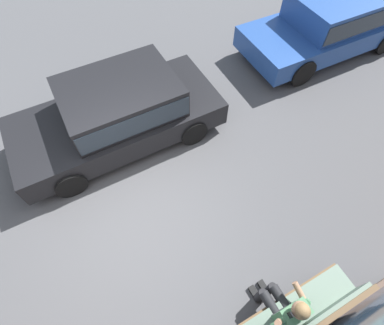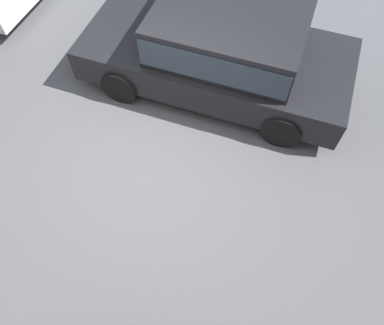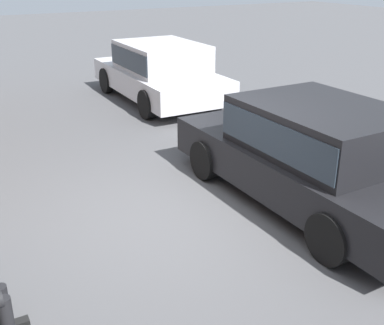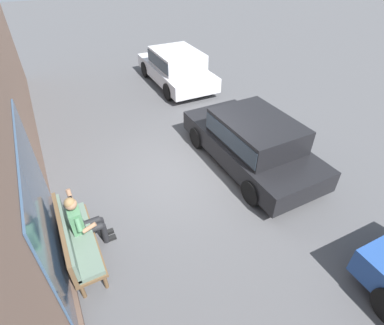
# 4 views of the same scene
# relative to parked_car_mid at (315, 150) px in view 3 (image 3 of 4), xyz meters

# --- Properties ---
(ground_plane) EXTENTS (60.00, 60.00, 0.00)m
(ground_plane) POSITION_rel_parked_car_mid_xyz_m (0.44, 1.83, -0.76)
(ground_plane) COLOR #4C4C4F
(parked_car_mid) EXTENTS (4.26, 1.97, 1.41)m
(parked_car_mid) POSITION_rel_parked_car_mid_xyz_m (0.00, 0.00, 0.00)
(parked_car_mid) COLOR black
(parked_car_mid) RESTS_ON ground_plane
(parked_car_far) EXTENTS (4.24, 2.04, 1.40)m
(parked_car_far) POSITION_rel_parked_car_mid_xyz_m (5.89, -0.56, -0.00)
(parked_car_far) COLOR silver
(parked_car_far) RESTS_ON ground_plane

